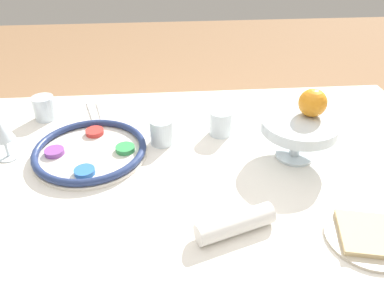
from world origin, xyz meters
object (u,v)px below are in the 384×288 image
seder_plate (90,151)px  orange_fruit (313,103)px  cup_far (221,123)px  wine_glass (0,130)px  cup_mid (162,131)px  bread_plate (368,236)px  napkin_roll (235,224)px  cup_near (44,108)px  fruit_stand (299,128)px

seder_plate → orange_fruit: size_ratio=4.20×
cup_far → wine_glass: bearing=-173.0°
wine_glass → cup_mid: size_ratio=1.67×
orange_fruit → cup_mid: orange_fruit is taller
cup_mid → cup_far: bearing=11.6°
seder_plate → bread_plate: 0.73m
seder_plate → napkin_roll: 0.48m
orange_fruit → cup_far: bearing=153.5°
wine_glass → cup_near: 0.23m
seder_plate → wine_glass: size_ratio=2.46×
seder_plate → cup_far: cup_far is taller
cup_near → cup_mid: same height
napkin_roll → seder_plate: bearing=138.0°
bread_plate → cup_mid: size_ratio=2.38×
napkin_roll → cup_far: (0.03, 0.40, 0.01)m
cup_mid → cup_far: 0.18m
wine_glass → bread_plate: size_ratio=0.70×
fruit_stand → napkin_roll: size_ratio=1.12×
cup_mid → seder_plate: bearing=-166.5°
fruit_stand → napkin_roll: bearing=-129.1°
wine_glass → cup_near: bearing=76.4°
bread_plate → napkin_roll: napkin_roll is taller
seder_plate → orange_fruit: 0.62m
cup_mid → bread_plate: bearing=-43.6°
fruit_stand → napkin_roll: 0.35m
cup_near → seder_plate: bearing=-52.2°
napkin_roll → cup_near: 0.76m
napkin_roll → cup_far: cup_far is taller
cup_near → cup_far: bearing=-14.2°
cup_mid → orange_fruit: bearing=-10.6°
fruit_stand → wine_glass: bearing=175.4°
bread_plate → seder_plate: bearing=150.3°
cup_far → napkin_roll: bearing=-93.9°
seder_plate → orange_fruit: orange_fruit is taller
fruit_stand → orange_fruit: size_ratio=2.74×
napkin_roll → cup_mid: (-0.15, 0.37, 0.01)m
orange_fruit → napkin_roll: bearing=-130.8°
cup_far → seder_plate: bearing=-167.4°
napkin_roll → cup_far: bearing=86.1°
orange_fruit → bread_plate: bearing=-85.2°
cup_mid → napkin_roll: bearing=-67.6°
fruit_stand → napkin_roll: fruit_stand is taller
napkin_roll → cup_mid: size_ratio=2.38×
orange_fruit → cup_mid: size_ratio=0.98×
wine_glass → cup_mid: bearing=5.1°
fruit_stand → orange_fruit: 0.08m
cup_near → orange_fruit: bearing=-17.9°
cup_mid → fruit_stand: bearing=-15.5°
wine_glass → napkin_roll: 0.67m
cup_mid → cup_far: size_ratio=1.00×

